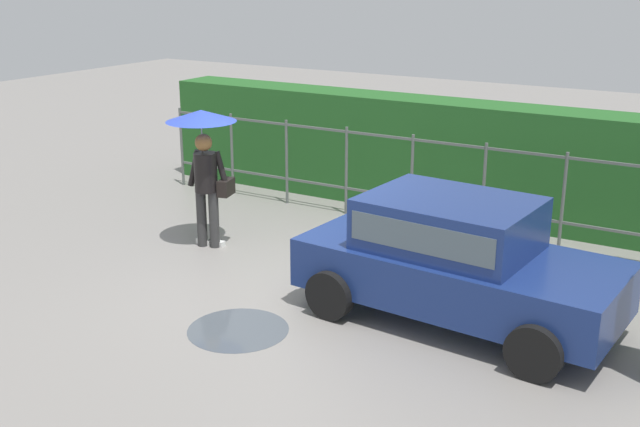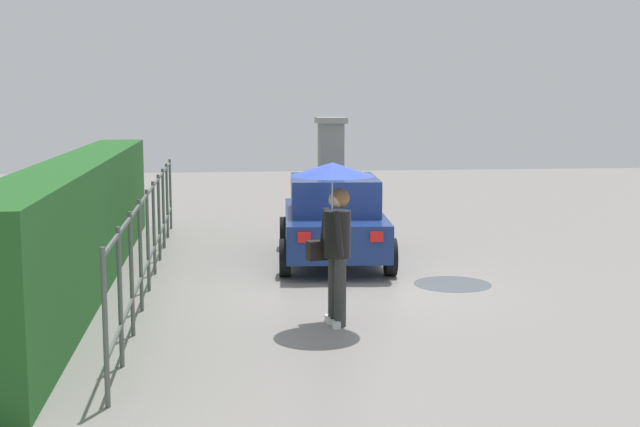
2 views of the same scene
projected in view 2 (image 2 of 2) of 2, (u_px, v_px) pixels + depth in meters
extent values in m
plane|color=gray|center=(366.00, 288.00, 12.82)|extent=(40.00, 40.00, 0.00)
cube|color=navy|center=(333.00, 228.00, 14.86)|extent=(3.81, 1.91, 0.60)
cube|color=navy|center=(334.00, 194.00, 14.63)|extent=(2.00, 1.58, 0.60)
cube|color=#4C5B66|center=(334.00, 193.00, 14.63)|extent=(1.85, 1.58, 0.33)
cylinder|color=black|center=(285.00, 233.00, 16.10)|extent=(0.61, 0.22, 0.60)
cylinder|color=black|center=(374.00, 232.00, 16.17)|extent=(0.61, 0.22, 0.60)
cylinder|color=black|center=(285.00, 258.00, 13.63)|extent=(0.61, 0.22, 0.60)
cylinder|color=black|center=(390.00, 257.00, 13.70)|extent=(0.61, 0.22, 0.60)
cube|color=red|center=(304.00, 237.00, 12.98)|extent=(0.07, 0.20, 0.16)
cube|color=red|center=(377.00, 237.00, 13.03)|extent=(0.07, 0.20, 0.16)
cylinder|color=#333333|center=(340.00, 292.00, 10.65)|extent=(0.15, 0.15, 0.86)
cylinder|color=#333333|center=(334.00, 289.00, 10.84)|extent=(0.15, 0.15, 0.86)
cube|color=white|center=(336.00, 323.00, 10.68)|extent=(0.26, 0.10, 0.08)
cube|color=white|center=(330.00, 320.00, 10.87)|extent=(0.26, 0.10, 0.08)
cylinder|color=black|center=(337.00, 234.00, 10.65)|extent=(0.34, 0.34, 0.58)
sphere|color=#DBAD89|center=(337.00, 200.00, 10.59)|extent=(0.22, 0.22, 0.22)
sphere|color=olive|center=(340.00, 198.00, 10.60)|extent=(0.25, 0.25, 0.25)
cylinder|color=black|center=(338.00, 235.00, 10.41)|extent=(0.24, 0.14, 0.56)
cylinder|color=black|center=(325.00, 229.00, 10.82)|extent=(0.24, 0.14, 0.56)
cylinder|color=#B2B2B7|center=(332.00, 207.00, 10.49)|extent=(0.02, 0.02, 0.77)
cone|color=blue|center=(332.00, 169.00, 10.43)|extent=(1.03, 1.03, 0.17)
cube|color=black|center=(320.00, 250.00, 10.88)|extent=(0.24, 0.37, 0.24)
cube|color=gray|center=(331.00, 181.00, 17.33)|extent=(0.48, 0.48, 2.30)
cube|color=#9E998E|center=(331.00, 120.00, 17.17)|extent=(0.60, 0.60, 0.12)
cylinder|color=#59605B|center=(105.00, 328.00, 7.83)|extent=(0.05, 0.05, 1.50)
cylinder|color=#59605B|center=(120.00, 298.00, 9.01)|extent=(0.05, 0.05, 1.50)
cylinder|color=#59605B|center=(132.00, 274.00, 10.19)|extent=(0.05, 0.05, 1.50)
cylinder|color=#59605B|center=(141.00, 256.00, 11.37)|extent=(0.05, 0.05, 1.50)
cylinder|color=#59605B|center=(148.00, 241.00, 12.55)|extent=(0.05, 0.05, 1.50)
cylinder|color=#59605B|center=(154.00, 228.00, 13.73)|extent=(0.05, 0.05, 1.50)
cylinder|color=#59605B|center=(159.00, 218.00, 14.91)|extent=(0.05, 0.05, 1.50)
cylinder|color=#59605B|center=(163.00, 209.00, 16.10)|extent=(0.05, 0.05, 1.50)
cylinder|color=#59605B|center=(167.00, 201.00, 17.28)|extent=(0.05, 0.05, 1.50)
cylinder|color=#59605B|center=(170.00, 194.00, 18.46)|extent=(0.05, 0.05, 1.50)
cube|color=#59605B|center=(150.00, 191.00, 13.05)|extent=(10.80, 0.03, 0.04)
cube|color=#59605B|center=(152.00, 253.00, 13.18)|extent=(10.80, 0.03, 0.04)
cube|color=#235B23|center=(81.00, 222.00, 12.99)|extent=(11.80, 0.90, 1.90)
cylinder|color=#4C545B|center=(452.00, 284.00, 13.10)|extent=(1.18, 1.18, 0.00)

